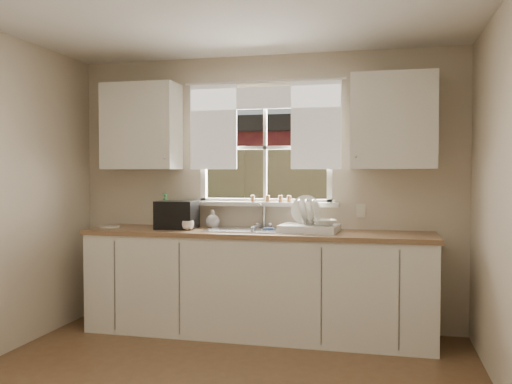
% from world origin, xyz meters
% --- Properties ---
extents(room_walls, '(3.62, 4.02, 2.50)m').
position_xyz_m(room_walls, '(0.00, -0.07, 1.24)').
color(room_walls, beige).
rests_on(room_walls, ground).
extents(window, '(1.38, 0.16, 1.06)m').
position_xyz_m(window, '(0.00, 2.00, 1.49)').
color(window, white).
rests_on(window, room_walls).
extents(curtains, '(1.50, 0.03, 0.81)m').
position_xyz_m(curtains, '(0.00, 1.95, 1.93)').
color(curtains, white).
rests_on(curtains, room_walls).
extents(base_cabinets, '(3.00, 0.62, 0.87)m').
position_xyz_m(base_cabinets, '(0.00, 1.68, 0.43)').
color(base_cabinets, white).
rests_on(base_cabinets, ground).
extents(countertop, '(3.04, 0.65, 0.04)m').
position_xyz_m(countertop, '(0.00, 1.68, 0.89)').
color(countertop, olive).
rests_on(countertop, base_cabinets).
extents(upper_cabinet_left, '(0.70, 0.33, 0.80)m').
position_xyz_m(upper_cabinet_left, '(-1.15, 1.82, 1.85)').
color(upper_cabinet_left, white).
rests_on(upper_cabinet_left, room_walls).
extents(upper_cabinet_right, '(0.70, 0.33, 0.80)m').
position_xyz_m(upper_cabinet_right, '(1.15, 1.82, 1.85)').
color(upper_cabinet_right, white).
rests_on(upper_cabinet_right, room_walls).
extents(wall_outlet, '(0.08, 0.01, 0.12)m').
position_xyz_m(wall_outlet, '(0.88, 1.99, 1.08)').
color(wall_outlet, beige).
rests_on(wall_outlet, room_walls).
extents(sill_jars, '(0.38, 0.04, 0.06)m').
position_xyz_m(sill_jars, '(0.08, 1.94, 1.18)').
color(sill_jars, brown).
rests_on(sill_jars, window).
extents(backyard, '(20.00, 10.00, 6.13)m').
position_xyz_m(backyard, '(0.58, 8.42, 3.46)').
color(backyard, '#335421').
rests_on(backyard, ground).
extents(sink, '(0.88, 0.52, 0.40)m').
position_xyz_m(sink, '(0.00, 1.71, 0.84)').
color(sink, '#B7B7BC').
rests_on(sink, countertop).
extents(dish_rack, '(0.51, 0.40, 0.31)m').
position_xyz_m(dish_rack, '(0.46, 1.69, 0.97)').
color(dish_rack, white).
rests_on(dish_rack, countertop).
extents(bowl, '(0.26, 0.26, 0.05)m').
position_xyz_m(bowl, '(0.59, 1.64, 1.00)').
color(bowl, white).
rests_on(bowl, dish_rack).
extents(soap_bottle_a, '(0.12, 0.13, 0.31)m').
position_xyz_m(soap_bottle_a, '(-0.92, 1.85, 1.07)').
color(soap_bottle_a, '#2F924C').
rests_on(soap_bottle_a, countertop).
extents(soap_bottle_b, '(0.08, 0.08, 0.17)m').
position_xyz_m(soap_bottle_b, '(-0.63, 1.81, 0.99)').
color(soap_bottle_b, '#3041B7').
rests_on(soap_bottle_b, countertop).
extents(soap_bottle_c, '(0.16, 0.16, 0.17)m').
position_xyz_m(soap_bottle_c, '(-0.46, 1.86, 0.99)').
color(soap_bottle_c, beige).
rests_on(soap_bottle_c, countertop).
extents(saucer, '(0.19, 0.19, 0.01)m').
position_xyz_m(saucer, '(-1.40, 1.67, 0.92)').
color(saucer, silver).
rests_on(saucer, countertop).
extents(cup, '(0.14, 0.14, 0.08)m').
position_xyz_m(cup, '(-0.60, 1.59, 0.95)').
color(cup, white).
rests_on(cup, countertop).
extents(black_appliance, '(0.36, 0.32, 0.25)m').
position_xyz_m(black_appliance, '(-0.75, 1.70, 1.04)').
color(black_appliance, black).
rests_on(black_appliance, countertop).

